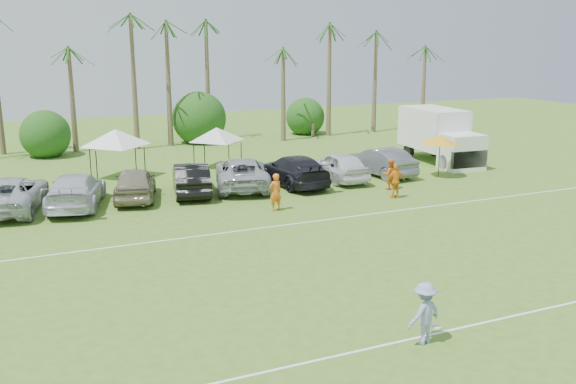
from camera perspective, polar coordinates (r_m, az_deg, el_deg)
name	(u,v)px	position (r m, az deg, el deg)	size (l,w,h in m)	color
ground	(417,382)	(17.09, 11.36, -16.20)	(120.00, 120.00, 0.00)	#476E21
field_lines	(286,276)	(23.38, -0.15, -7.51)	(80.00, 12.10, 0.01)	white
palm_tree_3	(3,13)	(49.95, -24.01, 14.31)	(2.40, 2.40, 11.90)	brown
palm_tree_4	(67,51)	(50.16, -19.08, 11.76)	(2.40, 2.40, 8.90)	brown
palm_tree_5	(122,39)	(50.70, -14.54, 13.06)	(2.40, 2.40, 9.90)	brown
palm_tree_6	(174,27)	(51.56, -10.09, 14.23)	(2.40, 2.40, 10.90)	brown
palm_tree_7	(223,16)	(52.73, -5.77, 15.27)	(2.40, 2.40, 11.90)	brown
palm_tree_8	(281,49)	(54.52, -0.60, 12.56)	(2.40, 2.40, 8.90)	brown
palm_tree_9	(335,39)	(56.71, 4.16, 13.45)	(2.40, 2.40, 9.90)	brown
palm_tree_10	(384,29)	(59.25, 8.57, 14.17)	(2.40, 2.40, 10.90)	brown
palm_tree_11	(422,19)	(61.52, 11.84, 14.80)	(2.40, 2.40, 11.90)	brown
bush_tree_1	(43,129)	(51.42, -20.92, 5.27)	(4.00, 4.00, 4.00)	brown
bush_tree_2	(199,121)	(53.46, -7.95, 6.31)	(4.00, 4.00, 4.00)	brown
bush_tree_3	(308,115)	(57.07, 1.79, 6.88)	(4.00, 4.00, 4.00)	brown
sideline_player_a	(275,192)	(31.86, -1.13, 0.00)	(0.69, 0.45, 1.89)	orange
sideline_player_b	(390,174)	(36.85, 9.08, 1.56)	(0.84, 0.65, 1.73)	orange
sideline_player_c	(396,181)	(34.84, 9.54, 0.96)	(1.09, 0.45, 1.86)	orange
box_truck	(440,134)	(45.46, 13.37, 5.01)	(3.22, 7.27, 3.65)	white
canopy_tent_left	(115,129)	(40.42, -15.13, 5.41)	(4.35, 4.35, 3.52)	black
canopy_tent_right	(216,127)	(42.56, -6.38, 5.72)	(3.86, 3.86, 3.13)	black
market_umbrella	(440,140)	(40.48, 13.37, 4.55)	(2.34, 2.34, 2.61)	black
frisbee_player	(424,313)	(18.65, 12.02, -10.50)	(1.28, 0.91, 1.80)	#8E96C9
parked_car_2	(10,194)	(34.60, -23.47, -0.17)	(2.90, 6.28, 1.75)	#B4B9BF
parked_car_3	(76,190)	(34.24, -18.35, 0.13)	(2.44, 6.01, 1.75)	silver
parked_car_4	(135,184)	(35.01, -13.45, 0.74)	(2.06, 5.12, 1.75)	gray
parked_car_5	(191,179)	(35.67, -8.62, 1.19)	(1.85, 5.30, 1.75)	black
parked_car_6	(242,173)	(36.77, -4.12, 1.68)	(2.90, 6.28, 1.75)	#A7AAAE
parked_car_7	(294,170)	(37.49, 0.52, 1.95)	(2.44, 6.01, 1.75)	black
parked_car_8	(340,166)	(38.85, 4.62, 2.32)	(2.06, 5.12, 1.75)	white
parked_car_9	(380,161)	(40.63, 8.22, 2.71)	(1.85, 5.30, 1.75)	slate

